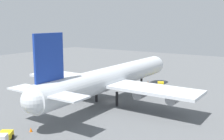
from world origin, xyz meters
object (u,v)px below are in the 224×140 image
object	(u,v)px
cargo_airplane	(112,78)
safety_cone_nose	(148,82)
safety_cone_tail	(31,130)
pushback_tractor	(3,137)
cargo_loader	(161,85)

from	to	relation	value
cargo_airplane	safety_cone_nose	world-z (taller)	cargo_airplane
safety_cone_tail	cargo_airplane	bearing A→B (deg)	-3.47
pushback_tractor	cargo_loader	size ratio (longest dim) A/B	0.92
safety_cone_nose	safety_cone_tail	distance (m)	51.92
cargo_airplane	pushback_tractor	distance (m)	32.16
safety_cone_nose	safety_cone_tail	xyz separation A→B (m)	(-51.92, -0.65, 0.08)
cargo_airplane	cargo_loader	xyz separation A→B (m)	(21.42, -4.59, -5.31)
cargo_airplane	safety_cone_nose	distance (m)	26.98
pushback_tractor	cargo_airplane	bearing A→B (deg)	-3.24
safety_cone_nose	pushback_tractor	bearing A→B (deg)	-179.58
cargo_loader	safety_cone_tail	size ratio (longest dim) A/B	6.24
cargo_loader	pushback_tractor	bearing A→B (deg)	173.14
cargo_loader	safety_cone_nose	world-z (taller)	cargo_loader
pushback_tractor	cargo_loader	distance (m)	53.46
cargo_airplane	safety_cone_tail	bearing A→B (deg)	176.53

